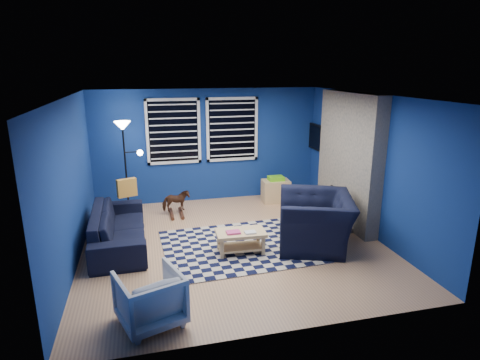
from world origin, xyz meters
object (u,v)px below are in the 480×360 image
Objects in this scene: armchair_big at (315,221)px; rocking_horse at (176,201)px; sofa at (119,227)px; cabinet at (276,190)px; tv at (319,138)px; floor_lamp at (125,139)px; armchair_bent at (150,298)px; coffee_table at (241,237)px.

armchair_big is 2.96m from rocking_horse.
sofa is 4.00× the size of rocking_horse.
sofa is at bearing -151.56° from cabinet.
tv is 4.20m from floor_lamp.
floor_lamp reaches higher than armchair_big.
rocking_horse is at bearing -118.83° from armchair_bent.
rocking_horse is (-3.27, -0.39, -1.10)m from tv.
floor_lamp is (-3.09, 2.35, 1.13)m from armchair_big.
armchair_bent reaches higher than coffee_table.
tv reaches higher than coffee_table.
floor_lamp is (-0.93, 0.35, 1.27)m from rocking_horse.
coffee_table is 0.42× the size of floor_lamp.
sofa is 3.68m from cabinet.
sofa is 2.09m from coffee_table.
floor_lamp is at bearing -107.84° from armchair_big.
rocking_horse is (0.62, 3.57, -0.03)m from armchair_bent.
tv is 1.23× the size of coffee_table.
armchair_bent is 2.15m from coffee_table.
sofa is at bearing -84.50° from armchair_big.
sofa is at bearing -159.88° from tv.
tv is 2.81m from armchair_big.
tv is at bearing -153.56° from armchair_bent.
cabinet is 3.45m from floor_lamp.
floor_lamp reaches higher than coffee_table.
tv is 1.61× the size of cabinet.
coffee_table is (1.93, -0.81, -0.04)m from sofa.
cabinet is (1.40, 2.36, -0.02)m from coffee_table.
armchair_big reaches higher than armchair_bent.
rocking_horse is at bearing 113.21° from coffee_table.
cabinet is at bearing -162.91° from armchair_big.
armchair_bent is 0.88× the size of coffee_table.
coffee_table is at bearing -135.15° from tv.
armchair_bent is 3.62m from rocking_horse.
coffee_table is (-2.41, -2.40, -1.12)m from tv.
tv is at bearing -87.40° from rocking_horse.
cabinet is at bearing -85.39° from rocking_horse.
cabinet is at bearing 0.03° from floor_lamp.
sofa is at bearing 134.33° from rocking_horse.
rocking_horse is 1.61m from floor_lamp.
armchair_big is at bearing -114.84° from tv.
rocking_horse reaches higher than coffee_table.
sofa is (-4.34, -1.59, -1.08)m from tv.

